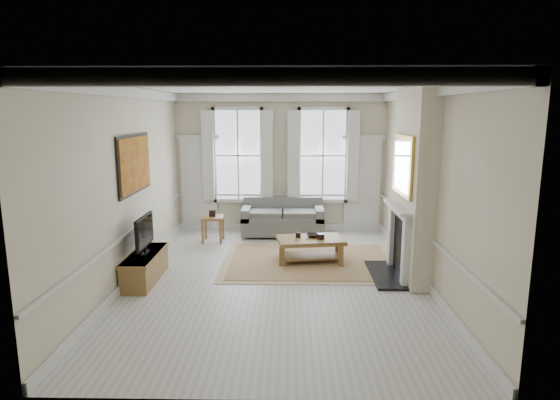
{
  "coord_description": "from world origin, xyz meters",
  "views": [
    {
      "loc": [
        0.22,
        -8.02,
        2.99
      ],
      "look_at": [
        0.04,
        1.07,
        1.25
      ],
      "focal_mm": 30.0,
      "sensor_mm": 36.0,
      "label": 1
    }
  ],
  "objects_px": {
    "sofa": "(283,220)",
    "side_table": "(213,221)",
    "coffee_table": "(311,242)",
    "tv_stand": "(145,267)"
  },
  "relations": [
    {
      "from": "sofa",
      "to": "coffee_table",
      "type": "height_order",
      "value": "sofa"
    },
    {
      "from": "sofa",
      "to": "coffee_table",
      "type": "xyz_separation_m",
      "value": [
        0.59,
        -2.1,
        0.04
      ]
    },
    {
      "from": "tv_stand",
      "to": "coffee_table",
      "type": "bearing_deg",
      "value": 20.74
    },
    {
      "from": "sofa",
      "to": "coffee_table",
      "type": "bearing_deg",
      "value": -74.4
    },
    {
      "from": "tv_stand",
      "to": "side_table",
      "type": "bearing_deg",
      "value": 72.78
    },
    {
      "from": "sofa",
      "to": "side_table",
      "type": "bearing_deg",
      "value": -157.7
    },
    {
      "from": "sofa",
      "to": "coffee_table",
      "type": "distance_m",
      "value": 2.18
    },
    {
      "from": "tv_stand",
      "to": "sofa",
      "type": "bearing_deg",
      "value": 53.36
    },
    {
      "from": "side_table",
      "to": "coffee_table",
      "type": "xyz_separation_m",
      "value": [
        2.2,
        -1.44,
        -0.08
      ]
    },
    {
      "from": "coffee_table",
      "to": "side_table",
      "type": "bearing_deg",
      "value": 137.89
    }
  ]
}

